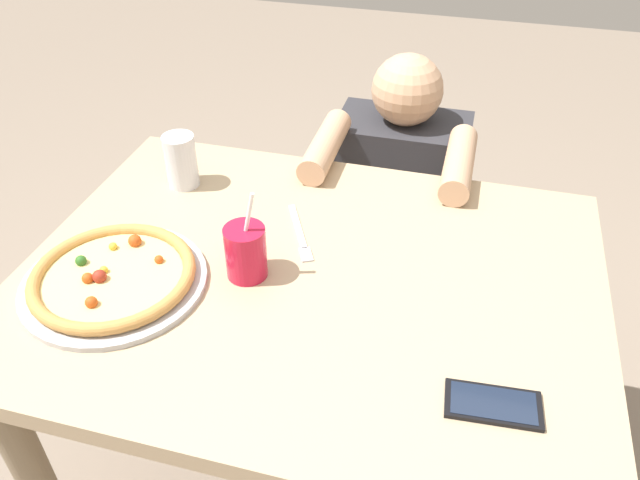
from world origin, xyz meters
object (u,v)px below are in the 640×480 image
pizza_near (113,277)px  water_cup_clear (181,160)px  drink_cup_colored (246,252)px  cell_phone (493,404)px  diner_seated (395,219)px  fork (300,235)px

pizza_near → water_cup_clear: water_cup_clear is taller
pizza_near → drink_cup_colored: bearing=22.1°
drink_cup_colored → cell_phone: 0.52m
pizza_near → drink_cup_colored: 0.26m
pizza_near → water_cup_clear: size_ratio=2.78×
pizza_near → diner_seated: (0.44, 0.79, -0.33)m
diner_seated → cell_phone: bearing=-72.6°
diner_seated → pizza_near: bearing=-118.9°
drink_cup_colored → cell_phone: (0.48, -0.20, -0.05)m
cell_phone → pizza_near: bearing=171.7°
water_cup_clear → cell_phone: water_cup_clear is taller
diner_seated → water_cup_clear: bearing=-137.1°
fork → diner_seated: diner_seated is taller
pizza_near → cell_phone: 0.73m
drink_cup_colored → fork: 0.17m
cell_phone → fork: bearing=140.3°
pizza_near → cell_phone: pizza_near is taller
fork → diner_seated: 0.65m
drink_cup_colored → fork: (0.06, 0.15, -0.05)m
drink_cup_colored → diner_seated: bearing=74.0°
pizza_near → fork: pizza_near is taller
diner_seated → drink_cup_colored: bearing=-106.0°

